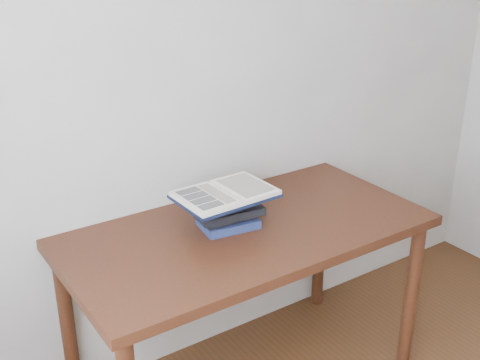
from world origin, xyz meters
TOP-DOWN VIEW (x-y plane):
  - desk at (-0.08, 1.38)m, footprint 1.48×0.74m
  - book_stack at (-0.14, 1.44)m, footprint 0.28×0.21m
  - open_book at (-0.15, 1.44)m, footprint 0.39×0.28m

SIDE VIEW (x-z plane):
  - desk at x=-0.08m, z-range 0.30..1.09m
  - book_stack at x=-0.14m, z-range 0.79..0.91m
  - open_book at x=-0.15m, z-range 0.91..0.94m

